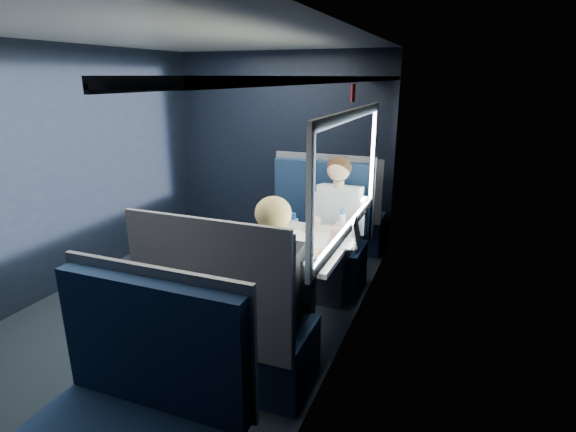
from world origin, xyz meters
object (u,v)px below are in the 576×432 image
at_px(seat_bay_far, 232,331).
at_px(bottle_small, 342,223).
at_px(seat_row_back, 139,431).
at_px(man, 336,221).
at_px(laptop, 349,237).
at_px(table, 304,252).
at_px(woman, 277,283).
at_px(seat_row_front, 340,217).
at_px(seat_bay_near, 314,242).
at_px(cup, 350,231).

height_order(seat_bay_far, bottle_small, seat_bay_far).
height_order(seat_row_back, man, man).
distance_m(seat_row_back, laptop, 2.01).
distance_m(table, bottle_small, 0.44).
bearing_deg(laptop, table, -162.64).
relative_size(seat_bay_far, woman, 0.95).
bearing_deg(laptop, seat_row_front, 107.11).
bearing_deg(bottle_small, seat_bay_far, -108.18).
bearing_deg(man, seat_bay_near, 147.08).
bearing_deg(seat_row_back, bottle_small, 79.43).
xyz_separation_m(seat_row_front, woman, (0.25, -2.50, 0.32)).
bearing_deg(seat_bay_far, table, 78.22).
height_order(seat_row_front, seat_row_back, same).
bearing_deg(cup, laptop, -78.72).
relative_size(seat_row_back, laptop, 3.67).
relative_size(seat_row_front, laptop, 3.67).
xyz_separation_m(woman, laptop, (0.27, 0.81, 0.07)).
distance_m(seat_bay_far, man, 1.62).
xyz_separation_m(table, woman, (0.07, -0.71, 0.06)).
height_order(woman, cup, woman).
height_order(table, seat_row_back, seat_row_back).
distance_m(seat_bay_near, laptop, 1.01).
height_order(seat_bay_far, cup, seat_bay_far).
bearing_deg(seat_bay_far, woman, 33.82).
xyz_separation_m(man, laptop, (0.27, -0.59, 0.08)).
bearing_deg(seat_row_front, laptop, -72.89).
height_order(seat_row_front, man, man).
xyz_separation_m(table, man, (0.07, 0.70, 0.06)).
bearing_deg(man, seat_bay_far, -99.03).
distance_m(table, seat_row_front, 1.82).
distance_m(laptop, cup, 0.21).
height_order(table, woman, woman).
distance_m(table, seat_bay_far, 0.93).
height_order(woman, bottle_small, woman).
height_order(seat_bay_near, bottle_small, seat_bay_near).
relative_size(table, seat_bay_near, 0.79).
relative_size(man, laptop, 4.18).
xyz_separation_m(seat_bay_near, man, (0.26, -0.17, 0.30)).
relative_size(man, cup, 15.17).
distance_m(seat_bay_near, seat_row_back, 2.67).
bearing_deg(table, seat_row_front, 95.80).
xyz_separation_m(seat_bay_far, seat_row_front, (0.00, 2.67, -0.00)).
bearing_deg(man, cup, -59.47).
relative_size(table, bottle_small, 4.76).
bearing_deg(seat_bay_far, cup, 67.93).
distance_m(woman, cup, 1.04).
height_order(seat_bay_far, woman, woman).
relative_size(seat_row_back, woman, 0.88).
height_order(table, seat_bay_far, seat_bay_far).
xyz_separation_m(woman, bottle_small, (0.15, 1.05, 0.10)).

